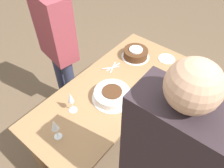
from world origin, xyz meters
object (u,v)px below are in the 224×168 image
object	(u,v)px
cake_center_white	(112,95)
wine_glass_near	(71,99)
wine_glass_far	(54,126)
person_cutting	(57,40)
cake_front_chocolate	(136,53)
person_watching	(163,164)

from	to	relation	value
cake_center_white	wine_glass_near	distance (m)	0.36
wine_glass_far	wine_glass_near	bearing A→B (deg)	-159.40
wine_glass_near	wine_glass_far	distance (m)	0.26
person_cutting	cake_front_chocolate	bearing A→B (deg)	49.99
wine_glass_near	person_cutting	xyz separation A→B (m)	(-0.39, -0.59, 0.07)
cake_center_white	wine_glass_far	distance (m)	0.56
cake_center_white	cake_front_chocolate	size ratio (longest dim) A/B	1.21
cake_center_white	person_cutting	bearing A→B (deg)	-96.66
person_cutting	person_watching	size ratio (longest dim) A/B	0.90
wine_glass_far	person_watching	world-z (taller)	person_watching
person_watching	wine_glass_near	bearing A→B (deg)	-7.26
cake_front_chocolate	person_watching	distance (m)	1.31
wine_glass_near	person_watching	bearing A→B (deg)	83.71
wine_glass_near	person_cutting	bearing A→B (deg)	-123.39
cake_center_white	person_cutting	xyz separation A→B (m)	(-0.09, -0.76, 0.17)
wine_glass_near	cake_center_white	bearing A→B (deg)	151.45
cake_front_chocolate	person_cutting	bearing A→B (deg)	-50.50
cake_front_chocolate	person_cutting	world-z (taller)	person_cutting
wine_glass_near	wine_glass_far	world-z (taller)	wine_glass_near
wine_glass_far	cake_front_chocolate	bearing A→B (deg)	-175.56
cake_center_white	person_cutting	world-z (taller)	person_cutting
cake_front_chocolate	wine_glass_near	distance (m)	0.89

